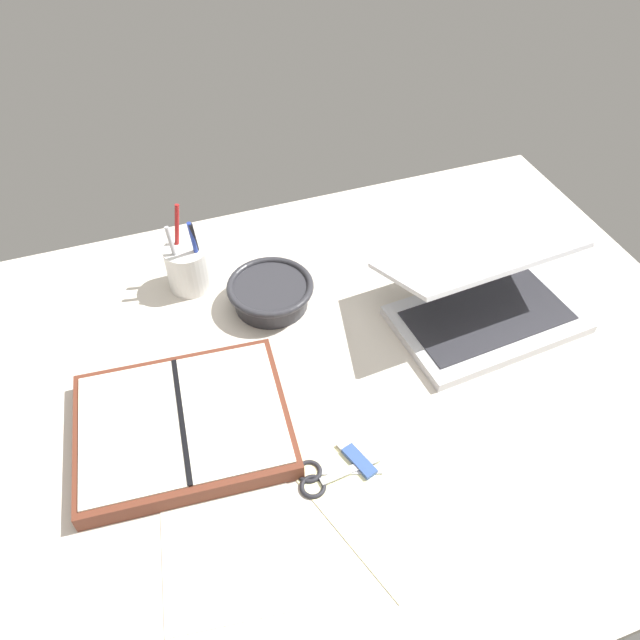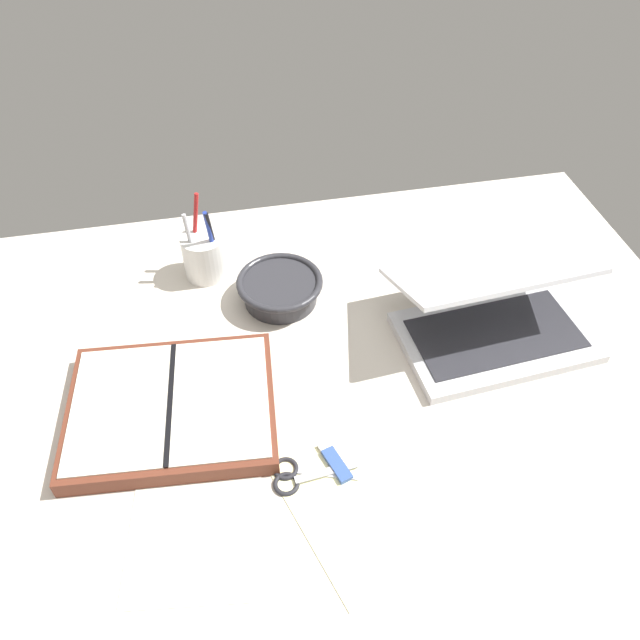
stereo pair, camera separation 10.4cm
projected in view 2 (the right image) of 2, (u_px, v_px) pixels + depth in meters
desk_top at (315, 383)px, 104.52cm from camera, size 140.00×100.00×2.00cm
laptop at (493, 314)px, 108.13cm from camera, size 34.74×28.40×15.27cm
bowl at (280, 288)px, 115.25cm from camera, size 15.98×15.98×5.05cm
pen_cup at (205, 255)px, 119.10cm from camera, size 8.30×8.30×16.79cm
planner at (172, 407)px, 97.75cm from camera, size 34.08×28.36×3.55cm
scissors at (296, 475)px, 90.91cm from camera, size 12.70×6.38×0.80cm
paper_sheet_front at (356, 493)px, 89.20cm from camera, size 26.18×31.81×0.16cm
paper_sheet_beside_planner at (196, 516)px, 86.73cm from camera, size 21.17×26.66×0.16cm
usb_drive at (334, 464)px, 92.02cm from camera, size 3.75×7.34×1.00cm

